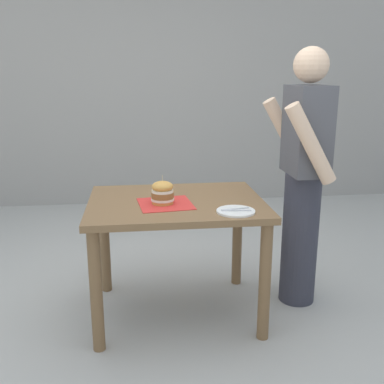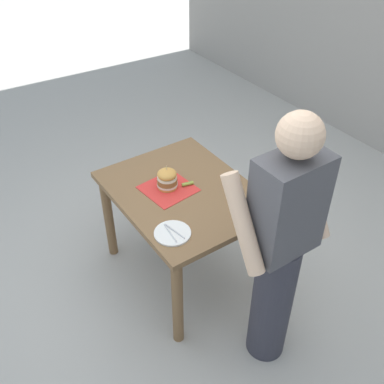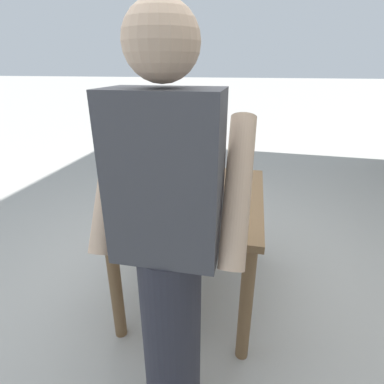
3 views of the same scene
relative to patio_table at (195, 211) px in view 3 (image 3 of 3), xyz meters
name	(u,v)px [view 3 (image 3 of 3)]	position (x,y,z in m)	size (l,w,h in m)	color
ground_plane	(195,289)	(0.00, 0.00, -0.64)	(80.00, 80.00, 0.00)	#ADAAA3
patio_table	(195,211)	(0.00, 0.00, 0.00)	(0.85, 1.08, 0.77)	brown
serving_paper	(186,188)	(0.08, -0.07, 0.13)	(0.31, 0.31, 0.00)	red
sandwich	(187,177)	(0.07, -0.09, 0.20)	(0.14, 0.14, 0.17)	gold
pickle_spear	(204,190)	(-0.05, -0.03, 0.14)	(0.02, 0.02, 0.08)	#8EA83D
side_plate_with_forks	(134,210)	(0.29, 0.32, 0.13)	(0.22, 0.22, 0.02)	white
diner_across_table	(169,254)	(-0.07, 0.84, 0.24)	(0.55, 0.35, 1.69)	#33333D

